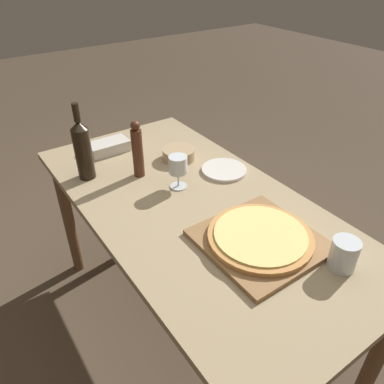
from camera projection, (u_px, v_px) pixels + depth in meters
name	position (u px, v px, depth m)	size (l,w,h in m)	color
ground_plane	(193.00, 324.00, 1.91)	(12.00, 12.00, 0.00)	#4C3D2D
dining_table	(193.00, 222.00, 1.54)	(0.78, 1.55, 0.76)	#9E8966
cutting_board	(260.00, 241.00, 1.28)	(0.38, 0.38, 0.02)	olive
pizza	(260.00, 236.00, 1.27)	(0.36, 0.36, 0.02)	#C68947
wine_bottle	(83.00, 149.00, 1.56)	(0.07, 0.07, 0.34)	black
pepper_mill	(137.00, 150.00, 1.58)	(0.05, 0.05, 0.26)	#4C2819
wine_glass	(178.00, 166.00, 1.52)	(0.08, 0.08, 0.14)	silver
small_bowl	(179.00, 154.00, 1.76)	(0.15, 0.15, 0.05)	tan
drinking_tumbler	(344.00, 254.00, 1.16)	(0.09, 0.09, 0.11)	silver
dinner_plate	(224.00, 170.00, 1.68)	(0.20, 0.20, 0.01)	silver
food_container	(109.00, 147.00, 1.82)	(0.19, 0.11, 0.05)	beige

